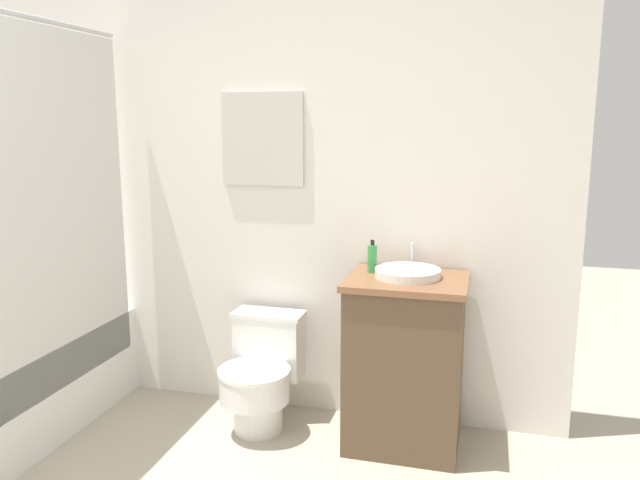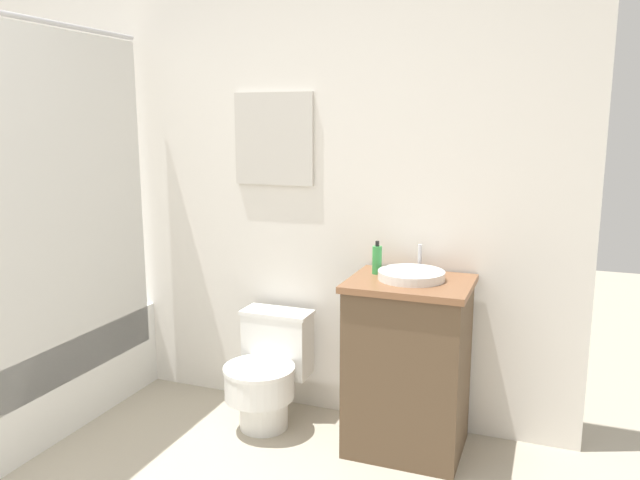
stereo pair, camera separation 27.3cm
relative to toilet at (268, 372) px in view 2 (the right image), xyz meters
The scene contains 6 objects.
wall_back 1.05m from the toilet, 134.40° to the left, with size 3.56×0.07×2.50m.
shower_area 1.30m from the toilet, 156.87° to the right, with size 0.70×1.52×1.98m.
toilet is the anchor object (origin of this frame).
vanity 0.73m from the toilet, ahead, with size 0.55×0.46×0.82m.
sink 0.92m from the toilet, ahead, with size 0.31×0.34×0.13m.
soap_bottle 0.82m from the toilet, ahead, with size 0.05×0.05×0.16m.
Camera 2 is at (1.60, -0.92, 1.53)m, focal length 35.00 mm.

